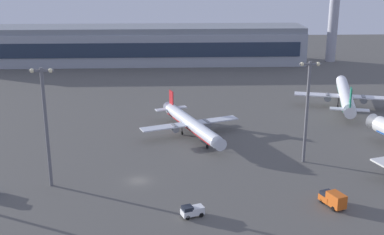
{
  "coord_description": "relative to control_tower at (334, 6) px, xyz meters",
  "views": [
    {
      "loc": [
        7.36,
        -99.93,
        45.79
      ],
      "look_at": [
        12.75,
        31.63,
        4.0
      ],
      "focal_mm": 47.66,
      "sensor_mm": 36.0,
      "label": 1
    }
  ],
  "objects": [
    {
      "name": "baggage_tractor",
      "position": [
        -69.0,
        -142.94,
        -23.44
      ],
      "size": [
        4.57,
        3.31,
        2.25
      ],
      "rotation": [
        0.0,
        0.0,
        1.94
      ],
      "color": "white",
      "rests_on": "ground"
    },
    {
      "name": "airplane_terminal_side",
      "position": [
        -17.8,
        -74.01,
        -20.67
      ],
      "size": [
        31.47,
        40.12,
        10.43
      ],
      "rotation": [
        0.0,
        0.0,
        -0.25
      ],
      "color": "white",
      "rests_on": "ground"
    },
    {
      "name": "ground_plane",
      "position": [
        -79.8,
        -126.82,
        -24.62
      ],
      "size": [
        416.0,
        416.0,
        0.0
      ],
      "primitive_type": "plane",
      "color": "#56544F"
    },
    {
      "name": "catering_truck",
      "position": [
        -41.9,
        -140.02,
        -23.04
      ],
      "size": [
        4.29,
        6.12,
        3.05
      ],
      "rotation": [
        0.0,
        0.0,
        0.38
      ],
      "color": "#D85919",
      "rests_on": "ground"
    },
    {
      "name": "airplane_mid_apron",
      "position": [
        -67.48,
        -98.68,
        -21.21
      ],
      "size": [
        26.63,
        33.78,
        9.02
      ],
      "rotation": [
        0.0,
        0.0,
        3.51
      ],
      "color": "silver",
      "rests_on": "ground"
    },
    {
      "name": "control_tower",
      "position": [
        0.0,
        0.0,
        0.0
      ],
      "size": [
        8.0,
        8.0,
        42.87
      ],
      "color": "#A8A8B2",
      "rests_on": "ground"
    },
    {
      "name": "terminal_building",
      "position": [
        -95.06,
        -0.66,
        -16.52
      ],
      "size": [
        162.27,
        22.4,
        16.4
      ],
      "color": "#9EA3AD",
      "rests_on": "ground"
    },
    {
      "name": "apron_light_west",
      "position": [
        -97.82,
        -128.45,
        -10.22
      ],
      "size": [
        4.8,
        0.9,
        25.13
      ],
      "color": "slate",
      "rests_on": "ground"
    },
    {
      "name": "apron_light_east",
      "position": [
        -41.97,
        -117.8,
        -10.92
      ],
      "size": [
        4.8,
        0.9,
        23.78
      ],
      "color": "slate",
      "rests_on": "ground"
    }
  ]
}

